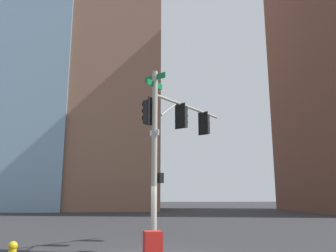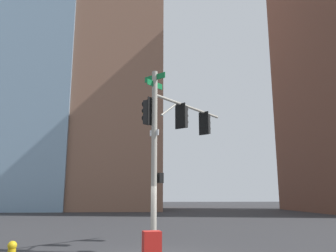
{
  "view_description": "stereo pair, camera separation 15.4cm",
  "coord_description": "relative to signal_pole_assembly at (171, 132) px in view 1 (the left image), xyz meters",
  "views": [
    {
      "loc": [
        12.89,
        -0.57,
        2.16
      ],
      "look_at": [
        -1.12,
        0.53,
        5.05
      ],
      "focal_mm": 36.04,
      "sensor_mm": 36.0,
      "label": 1
    },
    {
      "loc": [
        12.9,
        -0.41,
        2.16
      ],
      "look_at": [
        -1.12,
        0.53,
        5.05
      ],
      "focal_mm": 36.04,
      "sensor_mm": 36.0,
      "label": 2
    }
  ],
  "objects": [
    {
      "name": "building_glass_tower",
      "position": [
        -45.3,
        -27.32,
        26.9
      ],
      "size": [
        29.62,
        31.7,
        63.48
      ],
      "primitive_type": "cube",
      "color": "#7A99B2",
      "rests_on": "ground_plane"
    },
    {
      "name": "newspaper_box",
      "position": [
        3.15,
        -0.87,
        -4.32
      ],
      "size": [
        0.54,
        0.63,
        1.05
      ],
      "primitive_type": "cube",
      "rotation": [
        0.0,
        0.0,
        0.19
      ],
      "color": "red",
      "rests_on": "ground_plane"
    },
    {
      "name": "signal_pole_assembly",
      "position": [
        0.0,
        0.0,
        0.0
      ],
      "size": [
        4.29,
        4.01,
        7.22
      ],
      "rotation": [
        0.0,
        0.0,
        2.42
      ],
      "color": "#9E998C",
      "rests_on": "ground_plane"
    },
    {
      "name": "building_brick_nearside",
      "position": [
        -40.64,
        -6.56,
        20.35
      ],
      "size": [
        19.37,
        15.68,
        50.37
      ],
      "primitive_type": "cube",
      "color": "#845B47",
      "rests_on": "ground_plane"
    }
  ]
}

